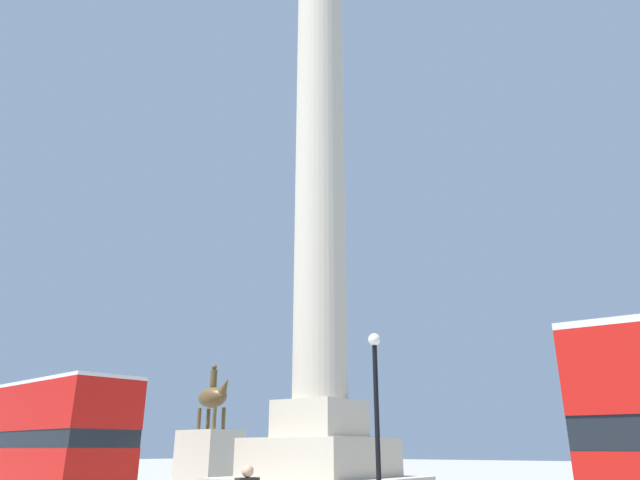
# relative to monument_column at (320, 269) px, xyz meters

# --- Properties ---
(monument_column) EXTENTS (5.63, 5.63, 25.00)m
(monument_column) POSITION_rel_monument_column_xyz_m (0.00, 0.00, 0.00)
(monument_column) COLOR #BCB29E
(monument_column) RESTS_ON ground_plane
(bus_a) EXTENTS (10.70, 3.45, 4.36)m
(bus_a) POSITION_rel_monument_column_xyz_m (-9.33, -5.02, -6.07)
(bus_a) COLOR #B7140F
(bus_a) RESTS_ON ground_plane
(equestrian_statue) EXTENTS (3.31, 2.54, 6.38)m
(equestrian_statue) POSITION_rel_monument_column_xyz_m (-10.97, 5.09, -6.56)
(equestrian_statue) COLOR #BCB29E
(equestrian_statue) RESTS_ON ground_plane
(street_lamp) EXTENTS (0.36, 0.36, 5.33)m
(street_lamp) POSITION_rel_monument_column_xyz_m (3.47, -1.93, -5.78)
(street_lamp) COLOR black
(street_lamp) RESTS_ON ground_plane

